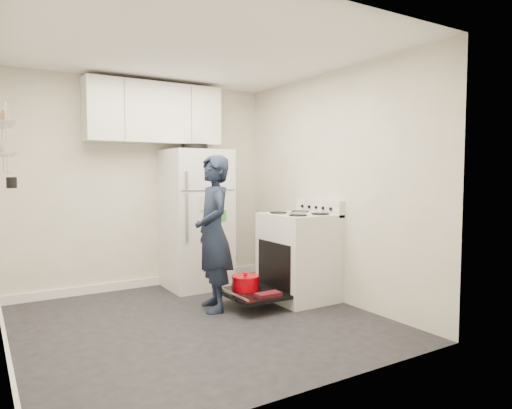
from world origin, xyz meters
TOP-DOWN VIEW (x-y plane):
  - room at (-0.03, 0.03)m, footprint 3.21×3.21m
  - electric_range at (1.26, 0.15)m, footprint 0.66×0.76m
  - open_oven_door at (0.67, 0.20)m, footprint 0.55×0.70m
  - refrigerator at (0.54, 1.25)m, footprint 0.72×0.74m
  - upper_cabinets at (0.10, 1.43)m, footprint 1.60×0.33m
  - wall_shelf_rack at (-1.52, 0.49)m, footprint 0.14×0.60m
  - person at (0.30, 0.29)m, footprint 0.49×0.64m

SIDE VIEW (x-z plane):
  - open_oven_door at x=0.67m, z-range 0.08..0.30m
  - electric_range at x=1.26m, z-range -0.08..1.02m
  - person at x=0.30m, z-range 0.00..1.58m
  - refrigerator at x=0.54m, z-range -0.03..1.72m
  - room at x=-0.03m, z-range -0.05..2.46m
  - wall_shelf_rack at x=-1.52m, z-range 1.37..1.98m
  - upper_cabinets at x=0.10m, z-range 1.75..2.45m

